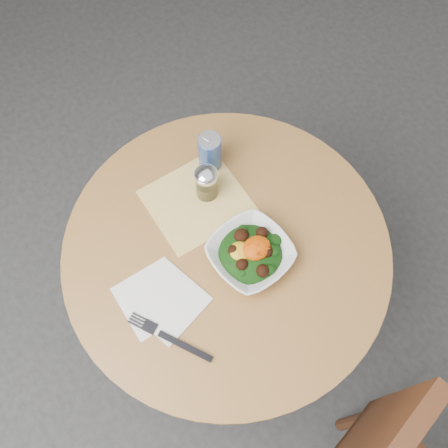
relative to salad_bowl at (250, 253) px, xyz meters
name	(u,v)px	position (x,y,z in m)	size (l,w,h in m)	color
ground	(226,316)	(-0.03, 0.06, -0.78)	(6.00, 6.00, 0.00)	#2D2D2F
table	(226,271)	(-0.03, 0.06, -0.23)	(0.90, 0.90, 0.75)	black
cloth_napkin	(197,201)	(-0.02, 0.22, -0.03)	(0.26, 0.24, 0.00)	#E69F0C
paper_napkins	(161,300)	(-0.26, 0.04, -0.03)	(0.21, 0.22, 0.00)	white
salad_bowl	(250,253)	(0.00, 0.00, 0.00)	(0.23, 0.23, 0.08)	white
fork	(167,337)	(-0.30, -0.05, -0.02)	(0.13, 0.22, 0.00)	black
spice_shaker	(206,183)	(0.02, 0.23, 0.03)	(0.07, 0.07, 0.12)	silver
beverage_can	(210,152)	(0.08, 0.30, 0.03)	(0.07, 0.07, 0.13)	navy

